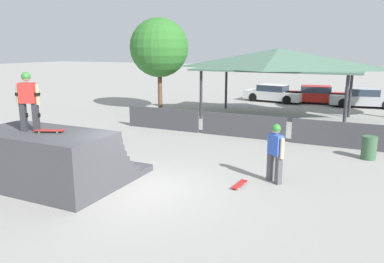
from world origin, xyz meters
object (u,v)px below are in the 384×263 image
skateboard_on_deck (50,131)px  parked_car_white (274,94)px  parked_car_silver (363,98)px  skater_on_deck (28,98)px  tree_beside_pavilion (159,48)px  bystander_walking (275,148)px  skateboard_on_ground (240,184)px  parked_car_red (317,95)px  trash_bin (369,148)px

skateboard_on_deck → parked_car_white: 20.50m
skateboard_on_deck → parked_car_silver: skateboard_on_deck is taller
skater_on_deck → parked_car_silver: (8.25, 20.52, -2.00)m
tree_beside_pavilion → skateboard_on_deck: bearing=-72.4°
bystander_walking → parked_car_silver: bystander_walking is taller
skateboard_on_ground → skateboard_on_deck: bearing=122.8°
tree_beside_pavilion → parked_car_silver: (11.85, 7.05, -3.36)m
parked_car_red → parked_car_silver: (3.06, -0.46, 0.00)m
skateboard_on_ground → tree_beside_pavilion: size_ratio=0.14×
trash_bin → parked_car_white: bearing=116.4°
parked_car_red → tree_beside_pavilion: bearing=-146.6°
skateboard_on_deck → skateboard_on_ground: 5.59m
trash_bin → skateboard_on_deck: bearing=-139.0°
skateboard_on_ground → parked_car_silver: bearing=-3.5°
skater_on_deck → bystander_walking: (6.22, 3.29, -1.55)m
trash_bin → parked_car_white: (-6.63, 13.36, 0.18)m
trash_bin → parked_car_red: size_ratio=0.18×
trash_bin → tree_beside_pavilion: bearing=152.9°
skateboard_on_deck → tree_beside_pavilion: 14.21m
tree_beside_pavilion → parked_car_red: size_ratio=1.25×
skater_on_deck → tree_beside_pavilion: (-3.59, 13.47, 1.36)m
skateboard_on_ground → tree_beside_pavilion: (-8.99, 10.93, 3.90)m
skateboard_on_ground → tree_beside_pavilion: tree_beside_pavilion is taller
skater_on_deck → parked_car_red: bearing=52.1°
skater_on_deck → skateboard_on_deck: 1.11m
skateboard_on_ground → bystander_walking: bearing=-42.0°
tree_beside_pavilion → parked_car_silver: tree_beside_pavilion is taller
skateboard_on_deck → parked_car_red: 21.40m
tree_beside_pavilion → trash_bin: bearing=-27.1°
parked_car_red → skateboard_on_ground: bearing=-96.5°
skater_on_deck → trash_bin: bearing=15.2°
skateboard_on_deck → skateboard_on_ground: skateboard_on_deck is taller
tree_beside_pavilion → trash_bin: size_ratio=6.84×
skateboard_on_deck → parked_car_red: skateboard_on_deck is taller
bystander_walking → skater_on_deck: bearing=65.6°
skater_on_deck → bystander_walking: bearing=3.9°
bystander_walking → parked_car_red: (-1.03, 17.69, -0.45)m
skateboard_on_ground → trash_bin: bearing=-30.6°
trash_bin → parked_car_red: (-3.57, 13.83, 0.18)m
skateboard_on_ground → parked_car_red: bearing=6.2°
tree_beside_pavilion → trash_bin: (12.36, -6.33, -3.54)m
skater_on_deck → parked_car_silver: skater_on_deck is taller
skater_on_deck → skateboard_on_deck: bearing=-15.7°
trash_bin → bystander_walking: bearing=-123.4°
parked_car_silver → tree_beside_pavilion: bearing=-159.1°
bystander_walking → trash_bin: 4.66m
tree_beside_pavilion → parked_car_silver: size_ratio=1.25×
skateboard_on_ground → trash_bin: trash_bin is taller
tree_beside_pavilion → parked_car_white: size_ratio=1.26×
parked_car_silver → trash_bin: bearing=-97.7°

